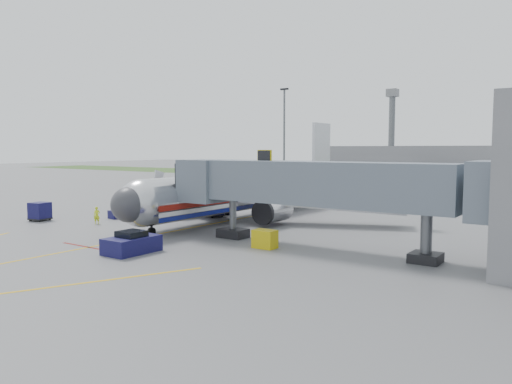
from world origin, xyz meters
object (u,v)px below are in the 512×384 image
Objects in this scene: pushback_tug at (132,244)px; baggage_tug at (132,200)px; belt_loader at (126,213)px; ramp_worker at (97,215)px; airliner at (248,191)px.

baggage_tug is (-20.46, 17.67, 0.23)m from pushback_tug.
belt_loader reaches higher than pushback_tug.
belt_loader is (6.47, -6.42, -0.39)m from baggage_tug.
ramp_worker is (7.78, -10.90, -0.05)m from baggage_tug.
baggage_tug is (-16.47, -1.08, -1.78)m from airliner.
baggage_tug is 0.73× the size of belt_loader.
belt_loader reaches higher than ramp_worker.
baggage_tug reaches higher than pushback_tug.
pushback_tug is 0.90× the size of belt_loader.
airliner is 16.60m from baggage_tug.
ramp_worker is (1.31, -4.48, 0.34)m from belt_loader.
airliner reaches higher than baggage_tug.
ramp_worker is at bearing -73.66° from belt_loader.
baggage_tug is 9.12m from belt_loader.
airliner is at bearing 36.89° from belt_loader.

